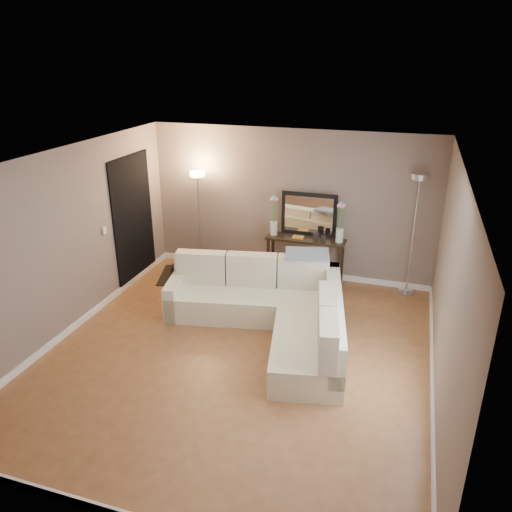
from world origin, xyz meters
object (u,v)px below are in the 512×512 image
(console_table, at_px, (300,257))
(floor_lamp_lit, at_px, (199,202))
(sectional_sofa, at_px, (273,308))
(floor_lamp_unlit, at_px, (416,211))

(console_table, relative_size, floor_lamp_lit, 0.74)
(sectional_sofa, bearing_deg, floor_lamp_unlit, 44.43)
(sectional_sofa, relative_size, floor_lamp_unlit, 1.47)
(floor_lamp_lit, relative_size, floor_lamp_unlit, 0.90)
(console_table, distance_m, floor_lamp_unlit, 2.06)
(sectional_sofa, bearing_deg, floor_lamp_lit, 137.75)
(floor_lamp_lit, distance_m, floor_lamp_unlit, 3.69)
(floor_lamp_unlit, bearing_deg, sectional_sofa, -135.57)
(sectional_sofa, xyz_separation_m, console_table, (0.01, 1.67, 0.13))
(sectional_sofa, bearing_deg, console_table, 89.64)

